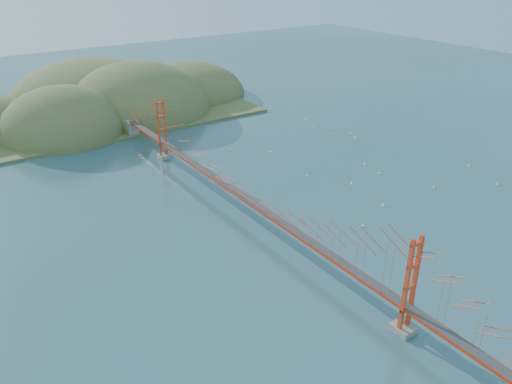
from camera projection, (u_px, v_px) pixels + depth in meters
ground at (248, 219)px, 75.89m from camera, size 320.00×320.00×0.00m
bridge at (247, 177)px, 72.95m from camera, size 2.20×94.40×12.00m
far_headlands at (108, 109)px, 127.83m from camera, size 84.00×58.00×25.00m
sailboat_17 at (306, 119)px, 120.13m from camera, size 0.63×0.63×0.71m
sailboat_4 at (355, 137)px, 108.60m from camera, size 0.52×0.59×0.67m
sailboat_7 at (314, 127)px, 114.70m from camera, size 0.57×0.46×0.67m
sailboat_5 at (365, 163)px, 95.14m from camera, size 0.49×0.59×0.69m
sailboat_3 at (230, 149)px, 101.99m from camera, size 0.57×0.53×0.64m
sailboat_8 at (332, 129)px, 113.51m from camera, size 0.54×0.54×0.58m
sailboat_1 at (379, 173)px, 91.18m from camera, size 0.66×0.66×0.72m
sailboat_11 at (469, 166)px, 94.18m from camera, size 0.55×0.55×0.58m
sailboat_14 at (351, 183)px, 87.12m from camera, size 0.62×0.62×0.69m
sailboat_6 at (362, 226)px, 73.74m from camera, size 0.68×0.68×0.72m
sailboat_9 at (351, 133)px, 110.70m from camera, size 0.64×0.64×0.67m
sailboat_13 at (434, 187)px, 85.80m from camera, size 0.64×0.64×0.67m
sailboat_15 at (336, 133)px, 110.88m from camera, size 0.59×0.59×0.62m
sailboat_0 at (383, 205)px, 79.80m from camera, size 0.51×0.62×0.71m
sailboat_16 at (307, 176)px, 90.07m from camera, size 0.63×0.63×0.66m
sailboat_extra_0 at (270, 151)px, 100.88m from camera, size 0.61×0.64×0.72m
sailboat_extra_1 at (497, 184)px, 86.79m from camera, size 0.65×0.65×0.70m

